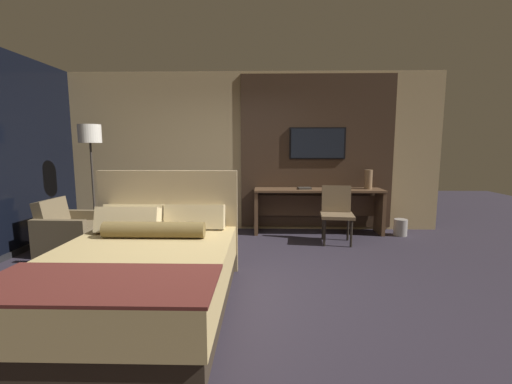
{
  "coord_description": "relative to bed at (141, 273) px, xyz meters",
  "views": [
    {
      "loc": [
        0.47,
        -3.58,
        1.52
      ],
      "look_at": [
        0.37,
        0.87,
        0.91
      ],
      "focal_mm": 24.0,
      "sensor_mm": 36.0,
      "label": 1
    }
  ],
  "objects": [
    {
      "name": "vase_tall",
      "position": [
        2.96,
        2.88,
        0.6
      ],
      "size": [
        0.13,
        0.13,
        0.33
      ],
      "color": "#846647",
      "rests_on": "desk"
    },
    {
      "name": "armchair_by_window",
      "position": [
        -1.62,
        1.7,
        -0.08
      ],
      "size": [
        0.8,
        0.81,
        0.77
      ],
      "rotation": [
        0.0,
        0.0,
        1.54
      ],
      "color": "brown",
      "rests_on": "ground_plane"
    },
    {
      "name": "tv",
      "position": [
        2.09,
        3.06,
        1.22
      ],
      "size": [
        0.98,
        0.04,
        0.55
      ],
      "color": "black"
    },
    {
      "name": "desk",
      "position": [
        2.09,
        2.86,
        0.2
      ],
      "size": [
        2.2,
        0.5,
        0.78
      ],
      "color": "brown",
      "rests_on": "ground_plane"
    },
    {
      "name": "wall_back_tv_panel",
      "position": [
        0.89,
        3.13,
        1.06
      ],
      "size": [
        7.2,
        0.09,
        2.8
      ],
      "color": "tan",
      "rests_on": "ground_plane"
    },
    {
      "name": "desk_chair",
      "position": [
        2.3,
        2.28,
        0.19
      ],
      "size": [
        0.54,
        0.54,
        0.89
      ],
      "rotation": [
        0.0,
        0.0,
        -0.11
      ],
      "color": "brown",
      "rests_on": "ground_plane"
    },
    {
      "name": "waste_bin",
      "position": [
        3.48,
        2.69,
        -0.2
      ],
      "size": [
        0.22,
        0.22,
        0.28
      ],
      "color": "gray",
      "rests_on": "ground_plane"
    },
    {
      "name": "floor_lamp",
      "position": [
        -1.54,
        2.24,
        1.21
      ],
      "size": [
        0.34,
        0.34,
        1.84
      ],
      "color": "#282623",
      "rests_on": "ground_plane"
    },
    {
      "name": "ground_plane",
      "position": [
        0.68,
        0.54,
        -0.34
      ],
      "size": [
        16.0,
        16.0,
        0.0
      ],
      "primitive_type": "plane",
      "color": "#28232D"
    },
    {
      "name": "book",
      "position": [
        1.85,
        2.81,
        0.45
      ],
      "size": [
        0.24,
        0.18,
        0.03
      ],
      "color": "#332D28",
      "rests_on": "desk"
    },
    {
      "name": "bed",
      "position": [
        0.0,
        0.0,
        0.0
      ],
      "size": [
        1.66,
        2.17,
        1.23
      ],
      "color": "#33281E",
      "rests_on": "ground_plane"
    }
  ]
}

